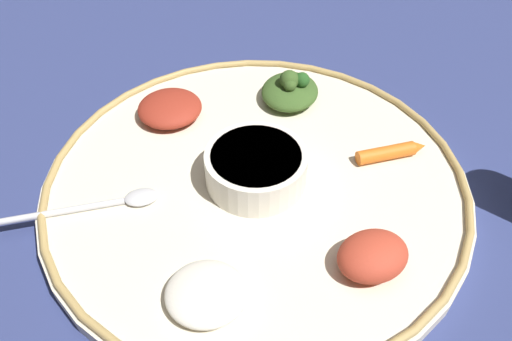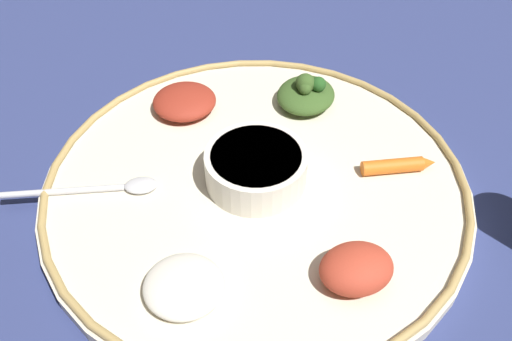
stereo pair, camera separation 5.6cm
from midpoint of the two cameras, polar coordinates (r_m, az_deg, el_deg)
ground_plane at (r=0.58m, az=2.75°, el=-2.32°), size 2.40×2.40×0.00m
platter at (r=0.57m, az=2.78°, el=-1.77°), size 0.45×0.45×0.02m
platter_rim at (r=0.56m, az=2.82°, el=-1.01°), size 0.44×0.44×0.01m
center_bowl at (r=0.55m, az=2.88°, el=0.27°), size 0.11×0.11×0.04m
spoon at (r=0.57m, az=-13.09°, el=-1.98°), size 0.12×0.13×0.01m
greens_pile at (r=0.66m, az=7.80°, el=8.07°), size 0.09×0.08×0.04m
carrot_near_spoon at (r=0.60m, az=17.49°, el=0.37°), size 0.07×0.07×0.02m
mound_beet at (r=0.65m, az=-5.21°, el=7.25°), size 0.11×0.11×0.02m
mound_berbere_red at (r=0.49m, az=13.92°, el=-10.28°), size 0.09×0.08×0.03m
mound_rice_white at (r=0.47m, az=-4.33°, el=-12.38°), size 0.09×0.09×0.02m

